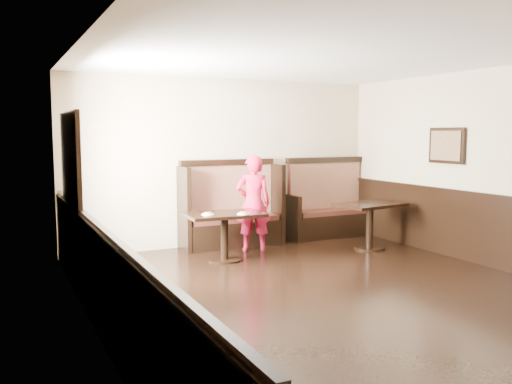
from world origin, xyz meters
TOP-DOWN VIEW (x-y plane):
  - ground at (0.00, 0.00)m, footprint 7.00×7.00m
  - room_shell at (-0.30, 0.28)m, footprint 7.00×7.00m
  - booth_main at (0.00, 3.30)m, footprint 1.75×0.72m
  - booth_neighbor at (1.95, 3.29)m, footprint 1.65×0.72m
  - table_main at (-0.53, 2.30)m, footprint 1.15×0.75m
  - table_neighbor at (1.94, 2.05)m, footprint 1.17×0.86m
  - child at (0.17, 2.77)m, footprint 0.66×0.55m
  - pizza_plate_left at (-0.80, 2.27)m, footprint 0.18×0.18m
  - pizza_plate_right at (-0.32, 2.10)m, footprint 0.18×0.18m

SIDE VIEW (x-z plane):
  - ground at x=0.00m, z-range 0.00..0.00m
  - booth_neighbor at x=1.95m, z-range -0.24..1.21m
  - booth_main at x=0.00m, z-range -0.20..1.25m
  - table_main at x=-0.53m, z-range 0.19..0.91m
  - table_neighbor at x=1.94m, z-range 0.19..0.94m
  - room_shell at x=-0.30m, z-range -2.83..4.17m
  - pizza_plate_right at x=-0.32m, z-range 0.71..0.75m
  - pizza_plate_left at x=-0.80m, z-range 0.71..0.75m
  - child at x=0.17m, z-range 0.00..1.54m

